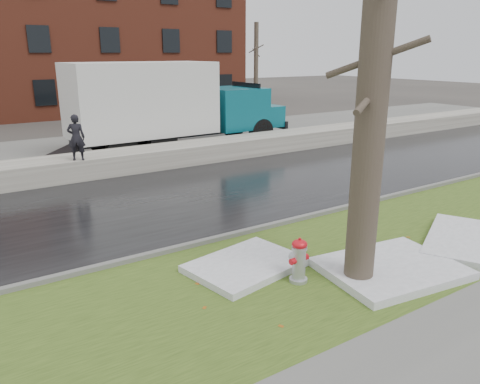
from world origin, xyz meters
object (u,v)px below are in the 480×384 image
worker (76,137)px  fire_hydrant (299,258)px  tree (372,98)px  box_truck (168,105)px

worker → fire_hydrant: bearing=120.3°
tree → box_truck: (2.40, 13.49, -1.44)m
fire_hydrant → worker: worker is taller
fire_hydrant → box_truck: (3.35, 12.86, 1.53)m
fire_hydrant → tree: (0.95, -0.63, 2.96)m
box_truck → worker: bearing=-148.3°
fire_hydrant → worker: bearing=94.4°
tree → worker: bearing=103.2°
fire_hydrant → box_truck: bearing=71.1°
tree → box_truck: bearing=79.9°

